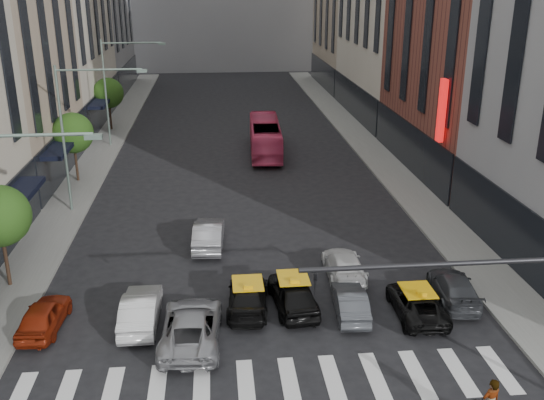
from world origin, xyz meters
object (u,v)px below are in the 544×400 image
object	(u,v)px
taxi_left	(248,296)
bus	(265,137)
car_white_front	(141,309)
streetlamp_far	(116,79)
car_red	(44,316)
streetlamp_mid	(77,120)
taxi_center	(293,293)

from	to	relation	value
taxi_left	bus	world-z (taller)	bus
car_white_front	streetlamp_far	bearing A→B (deg)	-80.38
streetlamp_far	bus	distance (m)	13.67
car_red	streetlamp_mid	bearing A→B (deg)	-82.44
taxi_center	streetlamp_mid	bearing A→B (deg)	-54.46
streetlamp_far	car_red	bearing A→B (deg)	-88.39
streetlamp_far	taxi_left	bearing A→B (deg)	-72.03
taxi_left	bus	xyz separation A→B (m)	(2.97, 25.55, 0.79)
taxi_left	taxi_center	size ratio (longest dim) A/B	1.01
car_white_front	bus	world-z (taller)	bus
streetlamp_far	car_white_front	size ratio (longest dim) A/B	2.11
car_red	bus	world-z (taller)	bus
bus	taxi_center	bearing A→B (deg)	90.57
streetlamp_mid	streetlamp_far	size ratio (longest dim) A/B	1.00
streetlamp_mid	car_white_front	xyz separation A→B (m)	(4.84, -13.92, -5.20)
streetlamp_far	taxi_left	distance (m)	31.07
bus	streetlamp_far	bearing A→B (deg)	-13.32
streetlamp_mid	car_white_front	size ratio (longest dim) A/B	2.11
streetlamp_mid	taxi_center	bearing A→B (deg)	-49.06
taxi_left	taxi_center	xyz separation A→B (m)	(2.01, -0.07, 0.11)
car_white_front	bus	bearing A→B (deg)	-105.61
bus	car_white_front	bearing A→B (deg)	76.69
streetlamp_far	bus	world-z (taller)	streetlamp_far
streetlamp_far	taxi_left	world-z (taller)	streetlamp_far
car_red	car_white_front	distance (m)	4.00
taxi_center	car_white_front	bearing A→B (deg)	0.82
taxi_center	bus	xyz separation A→B (m)	(0.97, 25.63, 0.69)
streetlamp_far	car_red	size ratio (longest dim) A/B	2.41
streetlamp_far	streetlamp_mid	bearing A→B (deg)	-90.00
taxi_center	car_red	bearing A→B (deg)	-1.35
streetlamp_mid	car_red	size ratio (longest dim) A/B	2.41
streetlamp_mid	taxi_left	distance (m)	17.01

